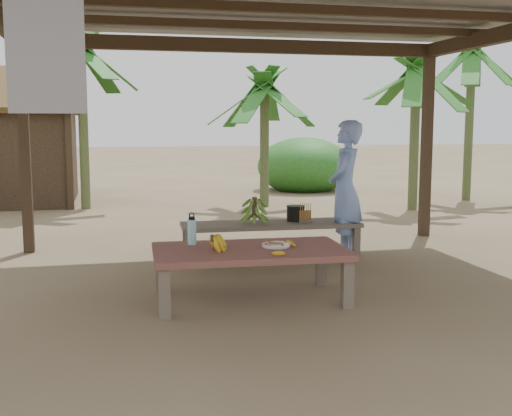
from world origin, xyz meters
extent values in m
plane|color=brown|center=(0.00, 0.00, 0.00)|extent=(80.00, 80.00, 0.00)
cube|color=black|center=(-2.80, 2.30, 1.35)|extent=(0.13, 0.13, 2.70)
cube|color=black|center=(2.80, 2.30, 1.35)|extent=(0.13, 0.13, 2.70)
cube|color=black|center=(0.00, 2.30, 2.70)|extent=(5.80, 0.14, 0.18)
cube|color=slate|center=(-2.10, -2.30, 2.15)|extent=(0.45, 0.05, 0.85)
cube|color=brown|center=(-1.32, -0.95, 0.22)|extent=(0.10, 0.10, 0.44)
cube|color=brown|center=(0.31, -1.02, 0.22)|extent=(0.10, 0.10, 0.44)
cube|color=brown|center=(-1.29, -0.11, 0.22)|extent=(0.10, 0.10, 0.44)
cube|color=brown|center=(0.35, -0.18, 0.22)|extent=(0.10, 0.10, 0.44)
cube|color=maroon|center=(-0.49, -0.57, 0.47)|extent=(1.84, 1.07, 0.06)
cube|color=brown|center=(-0.87, 1.03, 0.20)|extent=(0.08, 0.08, 0.40)
cube|color=brown|center=(1.19, 0.95, 0.20)|extent=(0.08, 0.08, 0.40)
cube|color=brown|center=(-0.85, 1.49, 0.20)|extent=(0.08, 0.08, 0.40)
cube|color=brown|center=(1.21, 1.41, 0.20)|extent=(0.08, 0.08, 0.40)
cube|color=brown|center=(0.17, 1.22, 0.42)|extent=(2.22, 0.69, 0.05)
cylinder|color=white|center=(-0.23, -0.55, 0.51)|extent=(0.25, 0.25, 0.01)
cylinder|color=white|center=(-0.23, -0.55, 0.52)|extent=(0.27, 0.27, 0.02)
cube|color=brown|center=(-0.23, -0.55, 0.53)|extent=(0.16, 0.13, 0.02)
ellipsoid|color=gold|center=(-0.31, -0.96, 0.52)|extent=(0.15, 0.09, 0.04)
ellipsoid|color=gold|center=(-0.08, -0.52, 0.52)|extent=(0.09, 0.17, 0.04)
cylinder|color=#45C7D8|center=(-0.99, -0.25, 0.62)|extent=(0.08, 0.08, 0.24)
cylinder|color=black|center=(-0.99, -0.25, 0.76)|extent=(0.06, 0.06, 0.03)
torus|color=black|center=(-0.99, -0.25, 0.79)|extent=(0.05, 0.01, 0.05)
cylinder|color=black|center=(0.50, 1.27, 0.54)|extent=(0.22, 0.22, 0.19)
imported|color=#7997E6|center=(1.09, 1.12, 0.85)|extent=(0.68, 0.74, 1.71)
cylinder|color=#596638|center=(3.95, 4.98, 1.35)|extent=(0.18, 0.18, 2.71)
cylinder|color=#596638|center=(1.27, 6.09, 1.22)|extent=(0.18, 0.18, 2.43)
cylinder|color=#596638|center=(-2.22, 6.52, 1.56)|extent=(0.18, 0.18, 3.13)
cylinder|color=#596638|center=(5.82, 6.17, 1.61)|extent=(0.18, 0.18, 3.23)
camera|label=1|loc=(-1.76, -6.35, 1.67)|focal=45.00mm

